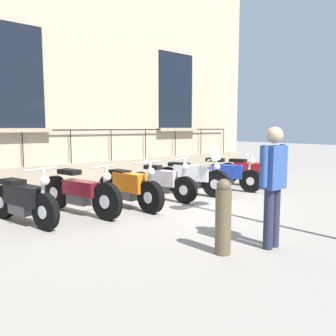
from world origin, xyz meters
TOP-DOWN VIEW (x-y plane):
  - ground_plane at (0.00, 0.00)m, footprint 60.00×60.00m
  - building_facade at (-2.97, -0.00)m, footprint 0.82×11.68m
  - motorcycle_black at (-0.37, -3.20)m, footprint 1.97×0.73m
  - motorcycle_maroon at (-0.34, -2.10)m, footprint 2.23×0.75m
  - motorcycle_orange at (-0.16, -1.04)m, footprint 2.05×0.67m
  - motorcycle_silver at (-0.35, 0.04)m, footprint 1.97×0.66m
  - motorcycle_white at (-0.35, 1.02)m, footprint 2.03×0.90m
  - motorcycle_blue at (-0.20, 2.22)m, footprint 1.97×0.87m
  - motorcycle_red at (-0.24, 3.25)m, footprint 1.90×0.78m
  - bollard at (2.97, -1.64)m, footprint 0.22×0.22m
  - pedestrian_standing at (3.26, -0.91)m, footprint 0.24×0.53m

SIDE VIEW (x-z plane):
  - ground_plane at x=0.00m, z-range 0.00..0.00m
  - motorcycle_silver at x=-0.35m, z-range -0.11..0.94m
  - motorcycle_red at x=-0.24m, z-range -0.10..0.95m
  - motorcycle_black at x=-0.37m, z-range -0.10..0.95m
  - motorcycle_blue at x=-0.20m, z-range -0.09..0.95m
  - motorcycle_maroon at x=-0.34m, z-range -0.08..0.95m
  - motorcycle_orange at x=-0.16m, z-range -0.09..0.96m
  - motorcycle_white at x=-0.35m, z-range -0.19..1.09m
  - bollard at x=2.97m, z-range 0.00..1.05m
  - pedestrian_standing at x=3.26m, z-range 0.12..1.87m
  - building_facade at x=-2.97m, z-range -0.12..6.85m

